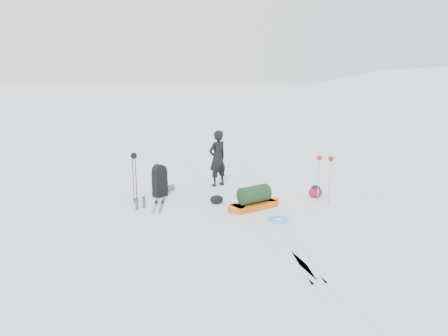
{
  "coord_description": "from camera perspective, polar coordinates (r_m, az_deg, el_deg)",
  "views": [
    {
      "loc": [
        -2.7,
        -10.98,
        3.45
      ],
      "look_at": [
        -0.09,
        -0.11,
        0.95
      ],
      "focal_mm": 35.0,
      "sensor_mm": 36.0,
      "label": 1
    }
  ],
  "objects": [
    {
      "name": "ground",
      "position": [
        11.83,
        0.29,
        -4.36
      ],
      "size": [
        200.0,
        200.0,
        0.0
      ],
      "primitive_type": "plane",
      "color": "white",
      "rests_on": "ground"
    },
    {
      "name": "ski_tracks",
      "position": [
        12.79,
        2.02,
        -3.04
      ],
      "size": [
        3.38,
        17.97,
        0.01
      ],
      "color": "silver",
      "rests_on": "ground"
    },
    {
      "name": "skier",
      "position": [
        13.19,
        -0.86,
        1.26
      ],
      "size": [
        0.74,
        0.66,
        1.71
      ],
      "primitive_type": "imported",
      "rotation": [
        0.0,
        0.0,
        3.63
      ],
      "color": "black",
      "rests_on": "ground"
    },
    {
      "name": "pulk_sled",
      "position": [
        11.19,
        3.94,
        -4.16
      ],
      "size": [
        1.61,
        0.97,
        0.59
      ],
      "rotation": [
        0.0,
        0.0,
        0.37
      ],
      "color": "#C8570B",
      "rests_on": "ground"
    },
    {
      "name": "expedition_rucksack",
      "position": [
        12.35,
        -8.26,
        -1.72
      ],
      "size": [
        0.73,
        0.95,
        0.92
      ],
      "rotation": [
        0.0,
        0.0,
        0.51
      ],
      "color": "black",
      "rests_on": "ground"
    },
    {
      "name": "ski_poles_black",
      "position": [
        11.57,
        -11.67,
        0.77
      ],
      "size": [
        0.19,
        0.17,
        1.38
      ],
      "rotation": [
        0.0,
        0.0,
        0.33
      ],
      "color": "black",
      "rests_on": "ground"
    },
    {
      "name": "ski_poles_silver",
      "position": [
        11.54,
        13.05,
        0.52
      ],
      "size": [
        0.37,
        0.29,
        1.31
      ],
      "rotation": [
        0.0,
        0.0,
        -0.42
      ],
      "color": "#AEB2B5",
      "rests_on": "ground"
    },
    {
      "name": "touring_skis_grey",
      "position": [
        11.76,
        -8.44,
        -4.52
      ],
      "size": [
        0.56,
        1.69,
        0.06
      ],
      "rotation": [
        0.0,
        0.0,
        1.38
      ],
      "color": "gray",
      "rests_on": "ground"
    },
    {
      "name": "touring_skis_white",
      "position": [
        11.77,
        5.8,
        -4.42
      ],
      "size": [
        1.76,
        1.43,
        0.07
      ],
      "rotation": [
        0.0,
        0.0,
        -0.65
      ],
      "color": "white",
      "rests_on": "ground"
    },
    {
      "name": "rope_coil",
      "position": [
        10.41,
        7.11,
        -6.67
      ],
      "size": [
        0.67,
        0.67,
        0.06
      ],
      "rotation": [
        0.0,
        0.0,
        -0.38
      ],
      "color": "#61C3EC",
      "rests_on": "ground"
    },
    {
      "name": "small_daypack",
      "position": [
        12.41,
        11.86,
        -3.0
      ],
      "size": [
        0.5,
        0.46,
        0.35
      ],
      "rotation": [
        0.0,
        0.0,
        -0.46
      ],
      "color": "maroon",
      "rests_on": "ground"
    },
    {
      "name": "thermos_pair",
      "position": [
        11.36,
        -10.89,
        -4.54
      ],
      "size": [
        0.28,
        0.23,
        0.31
      ],
      "rotation": [
        0.0,
        0.0,
        -0.14
      ],
      "color": "#56595D",
      "rests_on": "ground"
    },
    {
      "name": "stuff_sack",
      "position": [
        11.59,
        -0.98,
        -4.13
      ],
      "size": [
        0.43,
        0.37,
        0.22
      ],
      "rotation": [
        0.0,
        0.0,
        0.33
      ],
      "color": "black",
      "rests_on": "ground"
    }
  ]
}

